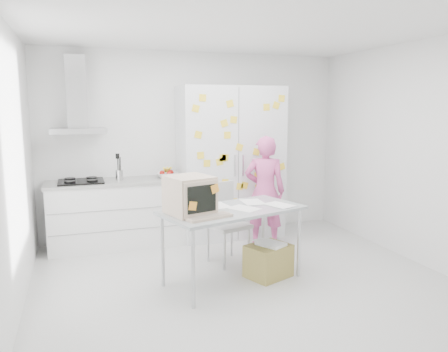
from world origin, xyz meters
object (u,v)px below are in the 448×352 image
object	(u,v)px
desk	(207,203)
chair	(225,218)
cardboard_box	(268,260)
person	(265,191)

from	to	relation	value
desk	chair	distance (m)	0.88
desk	cardboard_box	xyz separation A→B (m)	(0.74, 0.03, -0.73)
chair	cardboard_box	distance (m)	0.80
desk	cardboard_box	size ratio (longest dim) A/B	2.95
chair	cardboard_box	size ratio (longest dim) A/B	1.73
person	desk	distance (m)	1.62
person	cardboard_box	size ratio (longest dim) A/B	2.68
person	chair	bearing A→B (deg)	55.54
desk	person	bearing A→B (deg)	27.49
desk	cardboard_box	bearing A→B (deg)	-13.66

